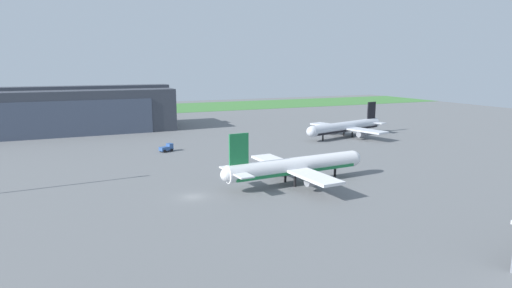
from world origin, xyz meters
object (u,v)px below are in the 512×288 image
at_px(airliner_far_left, 346,127).
at_px(fuel_bowser, 167,148).
at_px(maintenance_hangar, 65,110).
at_px(airliner_near_right, 295,167).

relative_size(airliner_far_left, fuel_bowser, 8.27).
bearing_deg(fuel_bowser, airliner_far_left, 0.36).
distance_m(maintenance_hangar, airliner_far_left, 106.43).
relative_size(maintenance_hangar, airliner_far_left, 2.13).
bearing_deg(airliner_far_left, airliner_near_right, -134.95).
bearing_deg(maintenance_hangar, airliner_far_left, -30.46).
height_order(airliner_far_left, fuel_bowser, airliner_far_left).
height_order(airliner_near_right, fuel_bowser, airliner_near_right).
distance_m(maintenance_hangar, airliner_near_right, 110.07).
xyz_separation_m(maintenance_hangar, airliner_near_right, (45.53, -100.11, -4.46)).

